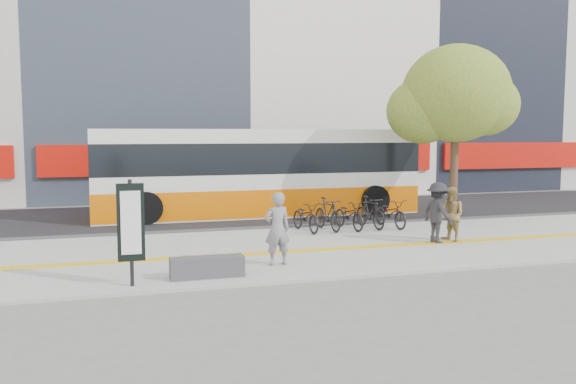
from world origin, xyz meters
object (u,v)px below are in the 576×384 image
object	(u,v)px
street_tree	(454,96)
seated_woman	(277,229)
bus	(258,175)
pedestrian_tan	(452,214)
pedestrian_dark	(438,213)
bench	(207,267)
signboard	(131,224)

from	to	relation	value
street_tree	seated_woman	world-z (taller)	street_tree
street_tree	bus	world-z (taller)	street_tree
seated_woman	pedestrian_tan	world-z (taller)	seated_woman
street_tree	pedestrian_dark	world-z (taller)	street_tree
street_tree	pedestrian_tan	xyz separation A→B (m)	(-2.28, -3.71, -3.64)
pedestrian_tan	seated_woman	bearing A→B (deg)	-85.09
street_tree	pedestrian_dark	bearing A→B (deg)	-126.31
pedestrian_tan	pedestrian_dark	size ratio (longest dim) A/B	0.91
bench	seated_woman	distance (m)	2.05
seated_woman	bus	bearing A→B (deg)	-105.88
seated_woman	pedestrian_tan	size ratio (longest dim) A/B	1.10
signboard	street_tree	world-z (taller)	street_tree
bench	bus	world-z (taller)	bus
bench	street_tree	distance (m)	12.23
signboard	street_tree	size ratio (longest dim) A/B	0.35
seated_woman	pedestrian_dark	bearing A→B (deg)	-168.69
seated_woman	pedestrian_dark	world-z (taller)	seated_woman
signboard	pedestrian_dark	distance (m)	8.97
bus	seated_woman	distance (m)	9.15
signboard	street_tree	xyz separation A→B (m)	(11.38, 6.33, 3.15)
bench	bus	size ratio (longest dim) A/B	0.13
bench	pedestrian_dark	distance (m)	7.37
bench	signboard	world-z (taller)	signboard
pedestrian_dark	bench	bearing A→B (deg)	98.07
bench	street_tree	bearing A→B (deg)	31.62
seated_woman	pedestrian_dark	size ratio (longest dim) A/B	1.00
signboard	bus	world-z (taller)	bus
seated_woman	pedestrian_dark	distance (m)	5.40
bus	seated_woman	world-z (taller)	bus
bench	seated_woman	bearing A→B (deg)	22.55
pedestrian_dark	street_tree	bearing A→B (deg)	-45.93
street_tree	bus	distance (m)	7.77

